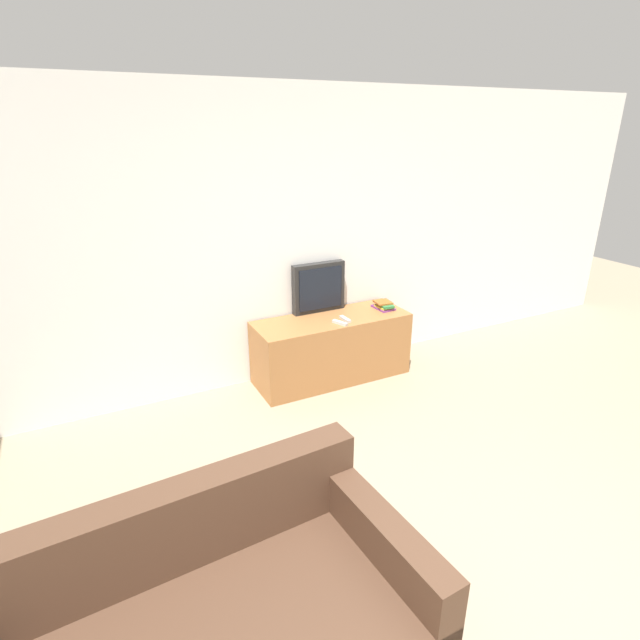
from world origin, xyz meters
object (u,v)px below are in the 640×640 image
Objects in this scene: tv_stand at (332,348)px; book_stack at (384,305)px; remote_secondary at (340,323)px; remote_on_stand at (345,319)px; television at (319,288)px.

book_stack is (0.56, -0.01, 0.34)m from tv_stand.
book_stack is at bearing 15.23° from remote_secondary.
book_stack reaches higher than remote_on_stand.
remote_on_stand is (0.11, -0.32, -0.22)m from television.
tv_stand is 0.66m from book_stack.
television is 3.33× the size of remote_secondary.
tv_stand is 0.34m from remote_on_stand.
remote_secondary reaches higher than tv_stand.
book_stack is at bearing -20.66° from television.
tv_stand is 2.82× the size of television.
television is 0.66m from book_stack.
television reaches higher than tv_stand.
book_stack is (0.59, -0.22, -0.20)m from television.
book_stack is 1.50× the size of remote_on_stand.
remote_on_stand is 0.10m from remote_secondary.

